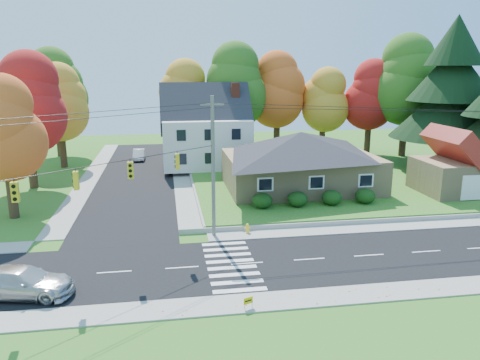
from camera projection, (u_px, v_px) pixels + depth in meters
The scene contains 26 objects.
ground at pixel (247, 264), 28.94m from camera, with size 120.00×120.00×0.00m, color #3D7923.
road_main at pixel (247, 263), 28.94m from camera, with size 90.00×8.00×0.02m, color black.
road_cross at pixel (137, 175), 52.66m from camera, with size 8.00×44.00×0.02m, color black.
sidewalk_north at pixel (235, 235), 33.73m from camera, with size 90.00×2.00×0.08m, color #9C9A90.
sidewalk_south at pixel (264, 302), 24.14m from camera, with size 90.00×2.00×0.08m, color #9C9A90.
lawn at pixel (331, 176), 51.05m from camera, with size 30.00×30.00×0.50m, color #3D7923.
ranch_house at pixel (300, 159), 44.77m from camera, with size 14.60×10.60×5.40m.
colonial_house at pixel (206, 131), 54.75m from camera, with size 10.40×8.40×9.60m.
garage at pixel (459, 167), 43.19m from camera, with size 7.30×6.30×4.60m.
hedge_row at pixel (315, 198), 39.24m from camera, with size 10.70×1.70×1.27m.
traffic_infrastructure at pixel (241, 178), 29.02m from camera, with size 38.10×10.66×10.00m.
tree_lot_0 at pixel (185, 96), 59.32m from camera, with size 6.72×6.72×12.51m.
tree_lot_1 at pixel (233, 86), 58.99m from camera, with size 7.84×7.84×14.60m.
tree_lot_2 at pixel (277, 90), 61.03m from camera, with size 7.28×7.28×13.56m.
tree_lot_3 at pixel (324, 100), 61.30m from camera, with size 6.16×6.16×11.47m.
tree_lot_4 at pixel (370, 95), 61.12m from camera, with size 6.72×6.72×12.51m.
tree_lot_5 at pixel (408, 80), 59.36m from camera, with size 8.40×8.40×15.64m.
conifer_east_a at pixel (452, 90), 52.04m from camera, with size 12.80×12.80×16.96m.
tree_west_0 at pixel (4, 129), 36.16m from camera, with size 6.16×6.16×11.47m.
tree_west_1 at pixel (25, 103), 45.29m from camera, with size 7.28×7.28×13.56m.
tree_west_2 at pixel (59, 102), 55.20m from camera, with size 6.72×6.72×12.51m.
tree_west_3 at pixel (55, 88), 62.26m from camera, with size 7.84×7.84×14.60m.
silver_sedan at pixel (22, 282), 24.63m from camera, with size 2.21×5.43×1.57m, color silver.
white_car at pixel (139, 155), 61.35m from camera, with size 1.43×4.10×1.35m, color white.
fire_hydrant at pixel (247, 229), 34.14m from camera, with size 0.43×0.34×0.76m.
yard_sign at pixel (248, 301), 23.34m from camera, with size 0.50×0.24×0.67m.
Camera 1 is at (-4.71, -26.51, 11.82)m, focal length 35.00 mm.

